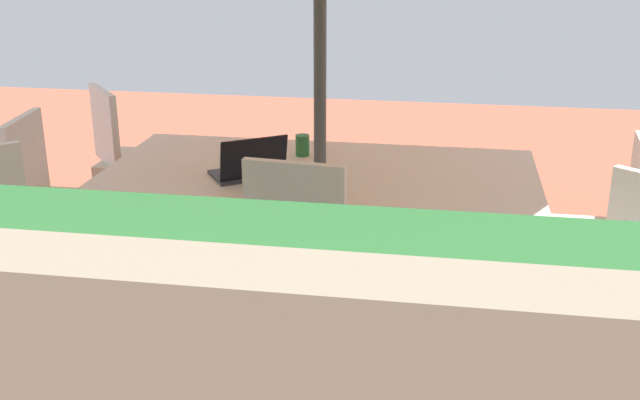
% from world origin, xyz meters
% --- Properties ---
extents(ground_plane, '(10.00, 10.00, 0.02)m').
position_xyz_m(ground_plane, '(0.00, 0.00, -0.01)').
color(ground_plane, '#9E4C38').
extents(dining_table, '(2.08, 1.05, 0.76)m').
position_xyz_m(dining_table, '(0.00, 0.00, 0.71)').
color(dining_table, white).
rests_on(dining_table, ground_plane).
extents(chair_northwest, '(0.58, 0.58, 0.98)m').
position_xyz_m(chair_northwest, '(-1.36, 0.66, 0.55)').
color(chair_northwest, beige).
rests_on(chair_northwest, ground_plane).
extents(chair_west, '(0.48, 0.47, 0.98)m').
position_xyz_m(chair_west, '(-1.32, 0.02, 0.55)').
color(chair_west, beige).
rests_on(chair_west, ground_plane).
extents(chair_north, '(0.47, 0.48, 0.98)m').
position_xyz_m(chair_north, '(0.03, 0.72, 0.55)').
color(chair_north, beige).
rests_on(chair_north, ground_plane).
extents(chair_east, '(0.48, 0.47, 0.98)m').
position_xyz_m(chair_east, '(1.37, 0.04, 0.55)').
color(chair_east, beige).
rests_on(chair_east, ground_plane).
extents(chair_southeast, '(0.59, 0.58, 0.98)m').
position_xyz_m(chair_southeast, '(1.29, -0.75, 0.55)').
color(chair_southeast, beige).
rests_on(chair_southeast, ground_plane).
extents(laptop, '(0.40, 0.38, 0.21)m').
position_xyz_m(laptop, '(0.31, 0.17, 0.81)').
color(laptop, '#2D2D33').
rests_on(laptop, dining_table).
extents(cup, '(0.07, 0.07, 0.11)m').
position_xyz_m(cup, '(0.13, -0.24, 0.82)').
color(cup, '#286B33').
rests_on(cup, dining_table).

